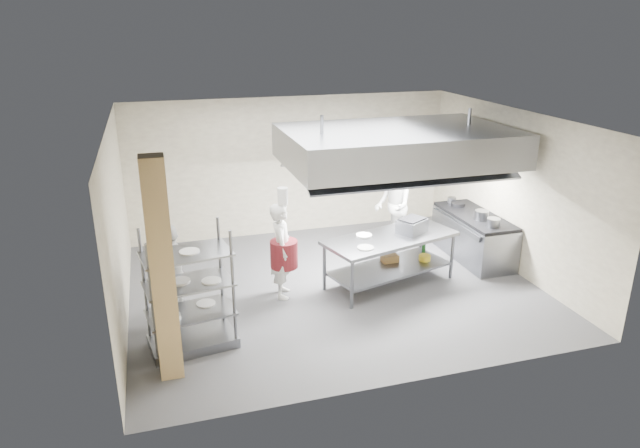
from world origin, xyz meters
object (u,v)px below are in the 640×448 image
object	(u,v)px
island	(390,260)
cooking_range	(473,237)
griddle	(412,226)
pass_rack	(189,290)
chef_line	(392,206)
stockpot	(482,215)
chef_plating	(173,275)
chef_head	(282,250)

from	to	relation	value
island	cooking_range	world-z (taller)	island
island	griddle	bearing A→B (deg)	-4.35
pass_rack	chef_line	distance (m)	5.12
cooking_range	stockpot	size ratio (longest dim) A/B	7.73
cooking_range	chef_line	world-z (taller)	chef_line
pass_rack	cooking_range	world-z (taller)	pass_rack
island	pass_rack	size ratio (longest dim) A/B	1.32
island	griddle	xyz separation A→B (m)	(0.44, 0.09, 0.58)
stockpot	chef_line	bearing A→B (deg)	135.57
pass_rack	griddle	world-z (taller)	pass_rack
chef_line	chef_plating	distance (m)	4.94
chef_line	pass_rack	bearing A→B (deg)	-48.67
chef_head	chef_line	distance (m)	3.10
chef_line	island	bearing A→B (deg)	-15.83
pass_rack	cooking_range	xyz separation A→B (m)	(5.65, 1.78, -0.49)
chef_plating	pass_rack	bearing A→B (deg)	23.93
chef_plating	stockpot	world-z (taller)	chef_plating
island	chef_line	world-z (taller)	chef_line
stockpot	island	bearing A→B (deg)	-169.65
chef_line	chef_plating	xyz separation A→B (m)	(-4.51, -2.03, -0.07)
griddle	chef_head	bearing A→B (deg)	149.57
island	chef_line	distance (m)	1.85
island	cooking_range	bearing A→B (deg)	1.85
chef_plating	griddle	xyz separation A→B (m)	(4.20, 0.48, 0.20)
cooking_range	stockpot	distance (m)	0.64
pass_rack	chef_plating	world-z (taller)	pass_rack
chef_plating	island	bearing A→B (deg)	105.35
pass_rack	chef_plating	distance (m)	0.77
chef_line	griddle	distance (m)	1.58
pass_rack	chef_line	xyz separation A→B (m)	(4.31, 2.76, -0.01)
island	chef_plating	size ratio (longest dim) A/B	1.44
island	griddle	world-z (taller)	griddle
pass_rack	chef_head	xyz separation A→B (m)	(1.63, 1.23, -0.07)
island	griddle	distance (m)	0.73
cooking_range	stockpot	world-z (taller)	stockpot
chef_head	island	bearing A→B (deg)	-80.17
chef_head	chef_plating	distance (m)	1.88
chef_line	stockpot	distance (m)	1.81
cooking_range	stockpot	xyz separation A→B (m)	(-0.04, -0.28, 0.57)
chef_head	stockpot	world-z (taller)	chef_head
griddle	cooking_range	bearing A→B (deg)	-11.04
chef_head	chef_plating	world-z (taller)	chef_head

